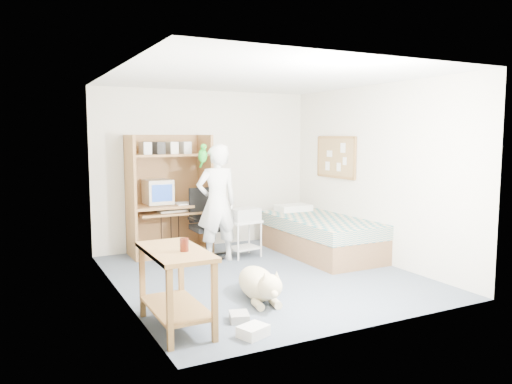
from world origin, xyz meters
TOP-DOWN VIEW (x-y plane):
  - floor at (0.00, 0.00)m, footprint 4.00×4.00m
  - wall_back at (0.00, 2.00)m, footprint 3.60×0.02m
  - wall_right at (1.80, 0.00)m, footprint 0.02×4.00m
  - wall_left at (-1.80, 0.00)m, footprint 0.02×4.00m
  - ceiling at (0.00, 0.00)m, footprint 3.60×4.00m
  - computer_hutch at (-0.70, 1.74)m, footprint 1.20×0.63m
  - bed at (1.30, 0.62)m, footprint 1.02×2.02m
  - side_desk at (-1.55, -1.20)m, footprint 0.50×1.00m
  - corkboard at (1.77, 0.90)m, footprint 0.04×0.94m
  - office_chair at (-0.28, 1.27)m, footprint 0.57×0.57m
  - person at (-0.23, 0.96)m, footprint 0.61×0.40m
  - parrot at (-0.43, 0.97)m, footprint 0.12×0.21m
  - dog at (-0.50, -0.84)m, footprint 0.48×1.12m
  - printer_cart at (0.21, 1.01)m, footprint 0.50×0.43m
  - printer at (0.21, 1.01)m, footprint 0.46×0.38m
  - crt_monitor at (-0.86, 1.75)m, footprint 0.40×0.42m
  - keyboard at (-0.68, 1.58)m, footprint 0.47×0.22m
  - pencil_cup at (-0.31, 1.65)m, footprint 0.08×0.08m
  - drink_glass at (-1.50, -1.31)m, footprint 0.08×0.08m
  - floor_box_a at (-1.00, -1.70)m, footprint 0.30×0.27m
  - floor_box_b at (-0.95, -1.30)m, footprint 0.24×0.26m

SIDE VIEW (x-z plane):
  - floor at x=0.00m, z-range 0.00..0.00m
  - floor_box_b at x=-0.95m, z-range 0.00..0.08m
  - floor_box_a at x=-1.00m, z-range 0.00..0.10m
  - dog at x=-0.50m, z-range -0.03..0.40m
  - bed at x=1.30m, z-range -0.04..0.62m
  - office_chair at x=-0.28m, z-range -0.14..0.86m
  - printer_cart at x=0.21m, z-range 0.09..0.64m
  - side_desk at x=-1.55m, z-range 0.12..0.87m
  - printer at x=0.21m, z-range 0.55..0.73m
  - keyboard at x=-0.68m, z-range 0.66..0.69m
  - drink_glass at x=-1.50m, z-range 0.75..0.87m
  - pencil_cup at x=-0.31m, z-range 0.76..0.88m
  - computer_hutch at x=-0.70m, z-range -0.08..1.72m
  - person at x=-0.23m, z-range 0.00..1.67m
  - crt_monitor at x=-0.86m, z-range 0.77..1.13m
  - wall_back at x=0.00m, z-range 0.00..2.50m
  - wall_right at x=1.80m, z-range 0.00..2.50m
  - wall_left at x=-1.80m, z-range 0.00..2.50m
  - corkboard at x=1.77m, z-range 1.12..1.78m
  - parrot at x=-0.43m, z-range 1.36..1.70m
  - ceiling at x=0.00m, z-range 2.49..2.51m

